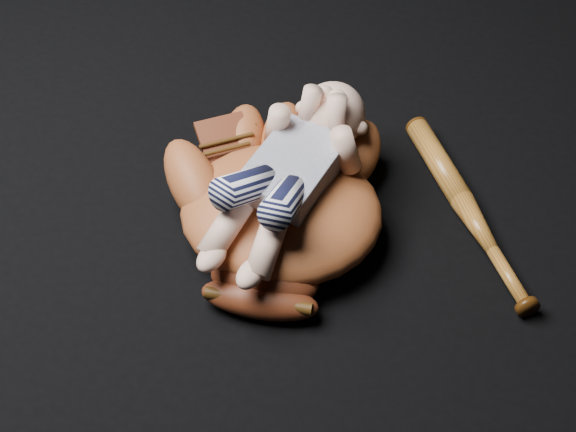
{
  "coord_description": "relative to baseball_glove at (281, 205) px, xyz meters",
  "views": [
    {
      "loc": [
        0.25,
        -0.89,
        0.99
      ],
      "look_at": [
        -0.1,
        -0.11,
        0.07
      ],
      "focal_mm": 55.0,
      "sensor_mm": 36.0,
      "label": 1
    }
  ],
  "objects": [
    {
      "name": "baseball_bat",
      "position": [
        0.24,
        0.14,
        -0.05
      ],
      "size": [
        0.29,
        0.32,
        0.04
      ],
      "primitive_type": null,
      "rotation": [
        0.0,
        0.0,
        0.72
      ],
      "color": "brown",
      "rests_on": "ground"
    },
    {
      "name": "newborn_baby",
      "position": [
        0.0,
        0.0,
        0.06
      ],
      "size": [
        0.2,
        0.39,
        0.15
      ],
      "primitive_type": null,
      "rotation": [
        0.0,
        0.0,
        -0.07
      ],
      "color": "#D7A48B",
      "rests_on": "baseball_glove"
    },
    {
      "name": "baseball_glove",
      "position": [
        0.0,
        0.0,
        0.0
      ],
      "size": [
        0.45,
        0.49,
        0.13
      ],
      "primitive_type": null,
      "rotation": [
        0.0,
        0.0,
        0.22
      ],
      "color": "brown",
      "rests_on": "ground"
    }
  ]
}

